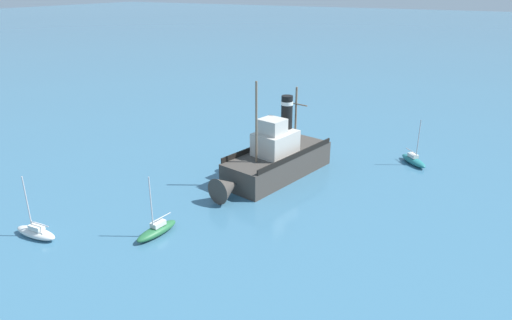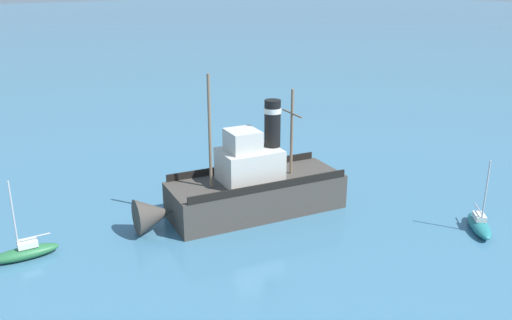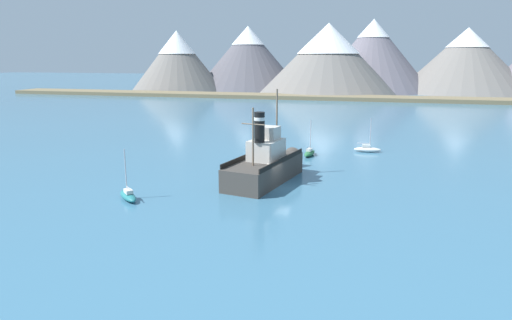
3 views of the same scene
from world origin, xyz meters
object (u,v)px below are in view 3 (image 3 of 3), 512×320
(sailboat_teal, at_px, (128,195))
(sailboat_green, at_px, (309,153))
(sailboat_white, at_px, (367,149))
(old_tugboat, at_px, (267,164))

(sailboat_teal, height_order, sailboat_green, same)
(sailboat_white, height_order, sailboat_green, same)
(sailboat_teal, distance_m, sailboat_green, 28.03)
(sailboat_white, xyz_separation_m, sailboat_teal, (-21.91, -28.78, 0.00))
(sailboat_green, bearing_deg, sailboat_white, 30.71)
(old_tugboat, relative_size, sailboat_teal, 3.02)
(old_tugboat, distance_m, sailboat_teal, 15.23)
(old_tugboat, xyz_separation_m, sailboat_teal, (-11.30, -10.11, -1.40))
(sailboat_teal, bearing_deg, sailboat_white, 52.72)
(old_tugboat, bearing_deg, sailboat_teal, -138.18)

